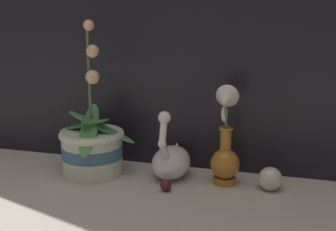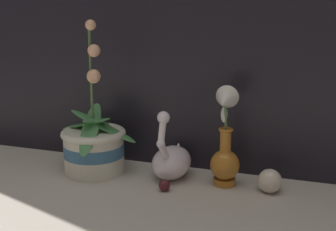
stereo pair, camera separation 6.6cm
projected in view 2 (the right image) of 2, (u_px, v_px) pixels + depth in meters
name	position (u px, v px, depth m)	size (l,w,h in m)	color
ground_plane	(159.00, 197.00, 1.20)	(2.80, 2.80, 0.00)	#BCB2A3
orchid_potted_plant	(94.00, 145.00, 1.36)	(0.26, 0.25, 0.44)	beige
swan_figurine	(172.00, 160.00, 1.33)	(0.11, 0.19, 0.21)	white
blue_vase	(225.00, 147.00, 1.25)	(0.08, 0.10, 0.28)	#B26B23
glass_sphere	(270.00, 181.00, 1.23)	(0.06, 0.06, 0.06)	beige
glass_bauble	(164.00, 185.00, 1.24)	(0.03, 0.03, 0.03)	#4C191E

